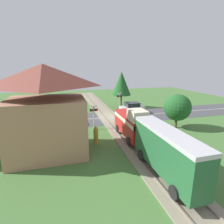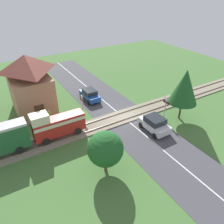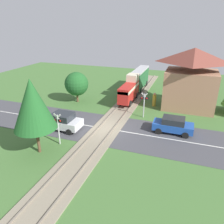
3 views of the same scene
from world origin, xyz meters
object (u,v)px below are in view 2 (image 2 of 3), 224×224
object	(u,v)px
station_building	(30,85)
pedestrian_by_station	(50,117)
train	(22,134)
crossing_signal_west_approach	(166,105)
crossing_signal_east_approach	(82,102)
car_near_crossing	(154,124)
car_far_side	(90,94)

from	to	relation	value
station_building	pedestrian_by_station	size ratio (longest dim) A/B	4.14
train	crossing_signal_west_approach	bearing A→B (deg)	-100.25
crossing_signal_east_approach	station_building	distance (m)	6.70
train	crossing_signal_west_approach	distance (m)	15.75
crossing_signal_east_approach	pedestrian_by_station	bearing A→B (deg)	82.72
station_building	crossing_signal_west_approach	bearing A→B (deg)	-128.26
car_near_crossing	station_building	world-z (taller)	station_building
train	car_near_crossing	xyz separation A→B (m)	(-4.02, -12.91, -1.01)
train	car_far_side	xyz separation A→B (m)	(6.19, -10.03, -1.06)
station_building	car_far_side	bearing A→B (deg)	-98.40
train	crossing_signal_east_approach	size ratio (longest dim) A/B	4.25
car_near_crossing	station_building	xyz separation A→B (m)	(11.30, 10.18, 2.66)
train	car_far_side	bearing A→B (deg)	-58.30
crossing_signal_west_approach	crossing_signal_east_approach	xyz separation A→B (m)	(5.60, 8.06, 0.00)
train	car_near_crossing	bearing A→B (deg)	-107.32
crossing_signal_west_approach	station_building	bearing A→B (deg)	51.74
train	station_building	xyz separation A→B (m)	(7.27, -2.73, 1.65)
station_building	pedestrian_by_station	world-z (taller)	station_building
crossing_signal_west_approach	crossing_signal_east_approach	bearing A→B (deg)	55.20
crossing_signal_east_approach	pedestrian_by_station	distance (m)	4.12
car_far_side	station_building	bearing A→B (deg)	81.60
train	crossing_signal_east_approach	distance (m)	7.94
train	pedestrian_by_station	xyz separation A→B (m)	(3.31, -3.48, -1.07)
car_near_crossing	pedestrian_by_station	xyz separation A→B (m)	(7.33, 9.43, -0.06)
train	pedestrian_by_station	distance (m)	4.92
crossing_signal_east_approach	car_far_side	bearing A→B (deg)	-37.40
car_far_side	crossing_signal_east_approach	world-z (taller)	crossing_signal_east_approach
car_near_crossing	crossing_signal_west_approach	distance (m)	3.03
crossing_signal_east_approach	car_near_crossing	bearing A→B (deg)	-141.29
crossing_signal_east_approach	pedestrian_by_station	world-z (taller)	crossing_signal_east_approach
pedestrian_by_station	crossing_signal_east_approach	bearing A→B (deg)	-97.28
crossing_signal_west_approach	crossing_signal_east_approach	world-z (taller)	same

